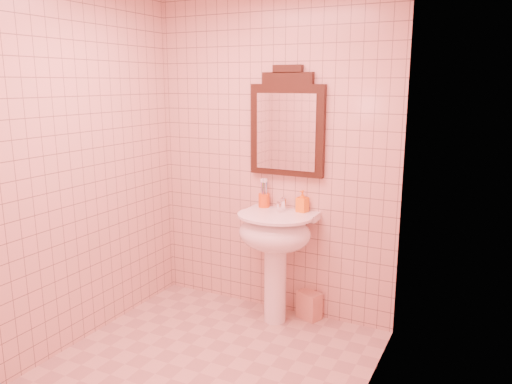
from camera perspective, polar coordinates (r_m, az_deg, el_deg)
The scene contains 8 objects.
floor at distance 3.44m, azimuth -6.46°, elevation -19.85°, with size 2.20×2.20×0.00m, color #C6A38F.
back_wall at distance 3.91m, azimuth 1.92°, elevation 3.89°, with size 2.00×0.02×2.50m, color #D4A894.
pedestal_sink at distance 3.79m, azimuth 2.19°, elevation -5.54°, with size 0.58×0.58×0.86m.
faucet at distance 3.84m, azimuth 3.07°, elevation -1.30°, with size 0.04×0.16×0.11m.
mirror at distance 3.80m, azimuth 3.57°, elevation 7.60°, with size 0.59×0.06×0.83m.
toothbrush_cup at distance 3.94m, azimuth 0.93°, elevation -0.92°, with size 0.09×0.09×0.20m.
soap_dispenser at distance 3.80m, azimuth 5.32°, elevation -1.06°, with size 0.08×0.08×0.17m, color orange.
towel at distance 4.06m, azimuth 6.10°, elevation -12.73°, with size 0.18×0.12×0.22m, color #E8A188.
Camera 1 is at (1.62, -2.41, 1.83)m, focal length 35.00 mm.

